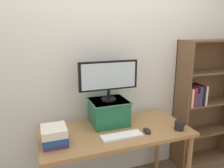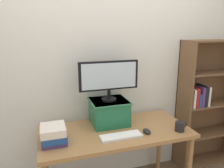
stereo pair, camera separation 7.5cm
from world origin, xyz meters
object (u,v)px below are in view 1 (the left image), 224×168
(riser_box, at_px, (109,111))
(book_stack, at_px, (54,135))
(computer_monitor, at_px, (109,77))
(computer_mouse, at_px, (147,131))
(coffee_mug, at_px, (179,125))
(desk, at_px, (116,138))
(bookshelf_unit, at_px, (204,101))
(keyboard, at_px, (122,136))

(riser_box, bearing_deg, book_stack, -157.33)
(computer_monitor, height_order, computer_mouse, computer_monitor)
(book_stack, distance_m, coffee_mug, 1.17)
(computer_mouse, bearing_deg, desk, 149.83)
(riser_box, distance_m, book_stack, 0.61)
(desk, distance_m, coffee_mug, 0.63)
(riser_box, distance_m, computer_monitor, 0.36)
(desk, relative_size, bookshelf_unit, 0.91)
(keyboard, bearing_deg, riser_box, 92.46)
(desk, xyz_separation_m, computer_monitor, (-0.01, 0.16, 0.57))
(book_stack, height_order, coffee_mug, book_stack)
(desk, xyz_separation_m, coffee_mug, (0.58, -0.21, 0.13))
(computer_monitor, distance_m, keyboard, 0.57)
(riser_box, distance_m, computer_mouse, 0.43)
(riser_box, height_order, computer_mouse, riser_box)
(desk, relative_size, riser_box, 3.80)
(computer_mouse, xyz_separation_m, coffee_mug, (0.32, -0.06, 0.03))
(desk, bearing_deg, coffee_mug, -19.75)
(coffee_mug, bearing_deg, computer_monitor, 147.96)
(desk, height_order, coffee_mug, coffee_mug)
(computer_monitor, xyz_separation_m, keyboard, (0.01, -0.32, -0.48))
(desk, distance_m, keyboard, 0.19)
(computer_monitor, relative_size, book_stack, 2.37)
(desk, distance_m, computer_monitor, 0.59)
(bookshelf_unit, xyz_separation_m, computer_mouse, (-1.06, -0.42, -0.03))
(bookshelf_unit, distance_m, computer_mouse, 1.14)
(riser_box, bearing_deg, bookshelf_unit, 4.63)
(desk, relative_size, computer_monitor, 2.40)
(book_stack, relative_size, coffee_mug, 2.11)
(keyboard, bearing_deg, desk, 90.48)
(desk, distance_m, bookshelf_unit, 1.35)
(bookshelf_unit, bearing_deg, computer_mouse, -158.24)
(desk, distance_m, riser_box, 0.27)
(desk, bearing_deg, riser_box, 94.37)
(coffee_mug, bearing_deg, bookshelf_unit, 33.08)
(computer_monitor, relative_size, computer_mouse, 5.74)
(bookshelf_unit, distance_m, riser_box, 1.33)
(book_stack, bearing_deg, computer_mouse, -5.35)
(riser_box, height_order, computer_monitor, computer_monitor)
(keyboard, distance_m, coffee_mug, 0.58)
(desk, height_order, riser_box, riser_box)
(computer_monitor, bearing_deg, coffee_mug, -32.04)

